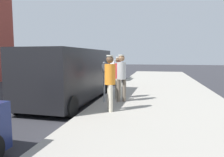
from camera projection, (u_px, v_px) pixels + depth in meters
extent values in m
plane|color=#2D2D33|center=(78.00, 100.00, 8.92)|extent=(80.00, 80.00, 0.00)
cube|color=#9E998E|center=(162.00, 103.00, 8.17)|extent=(5.00, 32.00, 0.15)
cylinder|color=gray|center=(104.00, 87.00, 7.89)|extent=(0.07, 0.07, 1.15)
cube|color=#4C4C51|center=(104.00, 68.00, 7.82)|extent=(0.14, 0.18, 0.28)
sphere|color=#47474C|center=(104.00, 63.00, 7.80)|extent=(0.12, 0.12, 0.12)
cylinder|color=#726656|center=(124.00, 90.00, 7.99)|extent=(0.14, 0.14, 0.86)
cylinder|color=#726656|center=(119.00, 90.00, 7.97)|extent=(0.14, 0.14, 0.86)
cylinder|color=#B7B7B7|center=(121.00, 71.00, 7.90)|extent=(0.34, 0.34, 0.64)
sphere|color=#8C6647|center=(122.00, 58.00, 7.85)|extent=(0.23, 0.23, 0.23)
cylinder|color=silver|center=(122.00, 55.00, 7.84)|extent=(0.22, 0.22, 0.04)
cylinder|color=beige|center=(120.00, 88.00, 8.68)|extent=(0.14, 0.14, 0.82)
cylinder|color=beige|center=(117.00, 89.00, 8.51)|extent=(0.14, 0.14, 0.82)
cylinder|color=red|center=(118.00, 71.00, 8.52)|extent=(0.34, 0.34, 0.62)
sphere|color=brown|center=(118.00, 60.00, 8.47)|extent=(0.22, 0.22, 0.22)
cylinder|color=silver|center=(118.00, 57.00, 8.46)|extent=(0.21, 0.21, 0.04)
cylinder|color=beige|center=(111.00, 98.00, 6.49)|extent=(0.14, 0.14, 0.85)
cylinder|color=beige|center=(109.00, 97.00, 6.71)|extent=(0.14, 0.14, 0.85)
cylinder|color=orange|center=(110.00, 74.00, 6.52)|extent=(0.34, 0.34, 0.64)
sphere|color=brown|center=(110.00, 59.00, 6.47)|extent=(0.23, 0.23, 0.23)
cylinder|color=silver|center=(110.00, 56.00, 6.46)|extent=(0.22, 0.22, 0.04)
cube|color=black|center=(71.00, 74.00, 8.50)|extent=(2.14, 5.25, 1.96)
cube|color=black|center=(91.00, 62.00, 10.82)|extent=(1.84, 0.13, 0.88)
cylinder|color=black|center=(71.00, 86.00, 10.79)|extent=(0.24, 0.69, 0.68)
cylinder|color=black|center=(107.00, 87.00, 10.34)|extent=(0.24, 0.69, 0.68)
cylinder|color=black|center=(17.00, 103.00, 6.83)|extent=(0.24, 0.69, 0.68)
cylinder|color=black|center=(71.00, 107.00, 6.38)|extent=(0.24, 0.69, 0.68)
cube|color=white|center=(107.00, 74.00, 15.43)|extent=(1.92, 4.44, 0.89)
cube|color=white|center=(106.00, 64.00, 15.14)|extent=(1.65, 2.02, 0.60)
cylinder|color=black|center=(102.00, 75.00, 17.26)|extent=(0.23, 0.61, 0.60)
cylinder|color=black|center=(123.00, 76.00, 16.85)|extent=(0.23, 0.61, 0.60)
cylinder|color=black|center=(88.00, 80.00, 14.07)|extent=(0.23, 0.61, 0.60)
cylinder|color=black|center=(113.00, 80.00, 13.66)|extent=(0.23, 0.61, 0.60)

